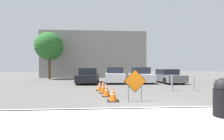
% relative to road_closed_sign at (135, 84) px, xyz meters
% --- Properties ---
extents(ground_plane, '(96.00, 96.00, 0.00)m').
position_rel_road_closed_sign_xyz_m(ground_plane, '(0.37, 8.40, -0.80)').
color(ground_plane, '#565451').
extents(sidewalk_strip, '(28.58, 2.83, 0.14)m').
position_rel_road_closed_sign_xyz_m(sidewalk_strip, '(0.37, -3.02, -0.73)').
color(sidewalk_strip, '#ADAAA3').
rests_on(sidewalk_strip, ground_plane).
extents(curb_lip, '(28.58, 0.20, 0.14)m').
position_rel_road_closed_sign_xyz_m(curb_lip, '(0.37, -1.60, -0.73)').
color(curb_lip, '#ADAAA3').
rests_on(curb_lip, ground_plane).
extents(road_closed_sign, '(1.06, 0.20, 1.46)m').
position_rel_road_closed_sign_xyz_m(road_closed_sign, '(0.00, 0.00, 0.00)').
color(road_closed_sign, black).
rests_on(road_closed_sign, ground_plane).
extents(traffic_cone_nearest, '(0.53, 0.53, 0.65)m').
position_rel_road_closed_sign_xyz_m(traffic_cone_nearest, '(-1.00, 0.14, -0.49)').
color(traffic_cone_nearest, black).
rests_on(traffic_cone_nearest, ground_plane).
extents(traffic_cone_second, '(0.49, 0.49, 0.69)m').
position_rel_road_closed_sign_xyz_m(traffic_cone_second, '(-1.25, 1.28, -0.47)').
color(traffic_cone_second, black).
rests_on(traffic_cone_second, ground_plane).
extents(traffic_cone_third, '(0.49, 0.49, 0.75)m').
position_rel_road_closed_sign_xyz_m(traffic_cone_third, '(-1.43, 2.38, -0.44)').
color(traffic_cone_third, black).
rests_on(traffic_cone_third, ground_plane).
extents(traffic_cone_fourth, '(0.52, 0.52, 0.61)m').
position_rel_road_closed_sign_xyz_m(traffic_cone_fourth, '(-1.65, 3.47, -0.51)').
color(traffic_cone_fourth, black).
rests_on(traffic_cone_fourth, ground_plane).
extents(parked_car_nearest, '(2.05, 4.36, 1.51)m').
position_rel_road_closed_sign_xyz_m(parked_car_nearest, '(-2.86, 8.40, -0.11)').
color(parked_car_nearest, black).
rests_on(parked_car_nearest, ground_plane).
extents(parked_car_second, '(2.06, 4.41, 1.59)m').
position_rel_road_closed_sign_xyz_m(parked_car_second, '(-0.17, 8.75, -0.07)').
color(parked_car_second, silver).
rests_on(parked_car_second, ground_plane).
extents(parked_car_third, '(1.89, 4.18, 1.58)m').
position_rel_road_closed_sign_xyz_m(parked_car_third, '(2.51, 8.68, -0.09)').
color(parked_car_third, silver).
rests_on(parked_car_third, ground_plane).
extents(parked_car_fourth, '(2.04, 4.35, 1.40)m').
position_rel_road_closed_sign_xyz_m(parked_car_fourth, '(5.19, 8.25, -0.15)').
color(parked_car_fourth, slate).
rests_on(parked_car_fourth, ground_plane).
extents(trash_bin, '(0.49, 0.49, 1.10)m').
position_rel_road_closed_sign_xyz_m(trash_bin, '(1.94, -2.67, -0.10)').
color(trash_bin, black).
rests_on(trash_bin, sidewalk_strip).
extents(bollard_nearest, '(0.12, 0.12, 1.07)m').
position_rel_road_closed_sign_xyz_m(bollard_nearest, '(3.21, 3.09, -0.24)').
color(bollard_nearest, gray).
rests_on(bollard_nearest, ground_plane).
extents(bollard_second, '(0.12, 0.12, 1.01)m').
position_rel_road_closed_sign_xyz_m(bollard_second, '(4.72, 3.09, -0.27)').
color(bollard_second, gray).
rests_on(bollard_second, ground_plane).
extents(bollard_third, '(0.12, 0.12, 0.86)m').
position_rel_road_closed_sign_xyz_m(bollard_third, '(6.23, 3.09, -0.34)').
color(bollard_third, gray).
rests_on(bollard_third, ground_plane).
extents(building_facade_backdrop, '(16.38, 5.00, 7.25)m').
position_rel_road_closed_sign_xyz_m(building_facade_backdrop, '(-2.76, 18.84, 2.82)').
color(building_facade_backdrop, gray).
rests_on(building_facade_backdrop, ground_plane).
extents(street_tree_behind_lot, '(3.70, 3.70, 6.29)m').
position_rel_road_closed_sign_xyz_m(street_tree_behind_lot, '(-8.57, 13.89, 3.63)').
color(street_tree_behind_lot, '#513823').
rests_on(street_tree_behind_lot, ground_plane).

